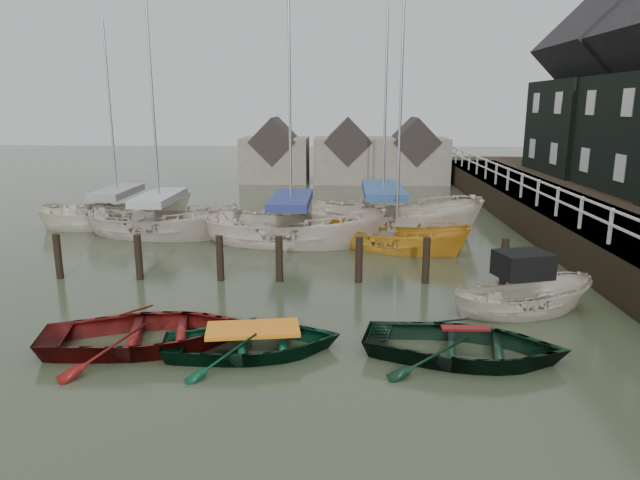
{
  "coord_description": "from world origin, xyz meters",
  "views": [
    {
      "loc": [
        0.7,
        -13.49,
        5.24
      ],
      "look_at": [
        0.05,
        2.57,
        1.4
      ],
      "focal_mm": 32.0,
      "sensor_mm": 36.0,
      "label": 1
    }
  ],
  "objects_px": {
    "motorboat": "(522,308)",
    "rowboat_dkgreen": "(464,358)",
    "rowboat_red": "(149,346)",
    "sailboat_a": "(161,234)",
    "sailboat_d": "(382,232)",
    "sailboat_b": "(291,241)",
    "sailboat_e": "(120,223)",
    "rowboat_green": "(254,353)",
    "sailboat_c": "(396,248)"
  },
  "relations": [
    {
      "from": "motorboat",
      "to": "rowboat_dkgreen",
      "type": "bearing_deg",
      "value": 128.75
    },
    {
      "from": "rowboat_dkgreen",
      "to": "sailboat_c",
      "type": "height_order",
      "value": "sailboat_c"
    },
    {
      "from": "rowboat_green",
      "to": "motorboat",
      "type": "bearing_deg",
      "value": -76.32
    },
    {
      "from": "sailboat_c",
      "to": "sailboat_d",
      "type": "xyz_separation_m",
      "value": [
        -0.35,
        2.55,
        0.04
      ]
    },
    {
      "from": "rowboat_dkgreen",
      "to": "sailboat_c",
      "type": "relative_size",
      "value": 0.38
    },
    {
      "from": "rowboat_dkgreen",
      "to": "sailboat_d",
      "type": "height_order",
      "value": "sailboat_d"
    },
    {
      "from": "sailboat_d",
      "to": "rowboat_green",
      "type": "bearing_deg",
      "value": 175.02
    },
    {
      "from": "rowboat_red",
      "to": "sailboat_b",
      "type": "height_order",
      "value": "sailboat_b"
    },
    {
      "from": "rowboat_red",
      "to": "rowboat_green",
      "type": "height_order",
      "value": "rowboat_red"
    },
    {
      "from": "sailboat_a",
      "to": "rowboat_dkgreen",
      "type": "bearing_deg",
      "value": -128.41
    },
    {
      "from": "sailboat_d",
      "to": "sailboat_b",
      "type": "bearing_deg",
      "value": 127.02
    },
    {
      "from": "rowboat_red",
      "to": "sailboat_a",
      "type": "relative_size",
      "value": 0.42
    },
    {
      "from": "sailboat_c",
      "to": "sailboat_e",
      "type": "relative_size",
      "value": 1.12
    },
    {
      "from": "rowboat_red",
      "to": "sailboat_b",
      "type": "bearing_deg",
      "value": -25.84
    },
    {
      "from": "rowboat_dkgreen",
      "to": "sailboat_e",
      "type": "xyz_separation_m",
      "value": [
        -12.53,
        13.17,
        0.06
      ]
    },
    {
      "from": "rowboat_red",
      "to": "sailboat_d",
      "type": "bearing_deg",
      "value": -39.81
    },
    {
      "from": "motorboat",
      "to": "sailboat_a",
      "type": "height_order",
      "value": "sailboat_a"
    },
    {
      "from": "rowboat_red",
      "to": "sailboat_e",
      "type": "height_order",
      "value": "sailboat_e"
    },
    {
      "from": "sailboat_d",
      "to": "sailboat_e",
      "type": "height_order",
      "value": "sailboat_d"
    },
    {
      "from": "motorboat",
      "to": "sailboat_a",
      "type": "xyz_separation_m",
      "value": [
        -12.07,
        8.42,
        -0.05
      ]
    },
    {
      "from": "sailboat_c",
      "to": "sailboat_e",
      "type": "bearing_deg",
      "value": 96.89
    },
    {
      "from": "motorboat",
      "to": "sailboat_a",
      "type": "bearing_deg",
      "value": 39.99
    },
    {
      "from": "sailboat_b",
      "to": "sailboat_d",
      "type": "relative_size",
      "value": 0.97
    },
    {
      "from": "rowboat_red",
      "to": "sailboat_a",
      "type": "height_order",
      "value": "sailboat_a"
    },
    {
      "from": "sailboat_e",
      "to": "rowboat_dkgreen",
      "type": "bearing_deg",
      "value": -160.65
    },
    {
      "from": "rowboat_red",
      "to": "motorboat",
      "type": "height_order",
      "value": "motorboat"
    },
    {
      "from": "motorboat",
      "to": "sailboat_d",
      "type": "xyz_separation_m",
      "value": [
        -3.0,
        9.08,
        -0.06
      ]
    },
    {
      "from": "sailboat_a",
      "to": "sailboat_b",
      "type": "relative_size",
      "value": 0.84
    },
    {
      "from": "rowboat_red",
      "to": "rowboat_dkgreen",
      "type": "xyz_separation_m",
      "value": [
        6.88,
        -0.33,
        0.0
      ]
    },
    {
      "from": "sailboat_d",
      "to": "sailboat_a",
      "type": "bearing_deg",
      "value": 105.86
    },
    {
      "from": "rowboat_red",
      "to": "sailboat_c",
      "type": "xyz_separation_m",
      "value": [
        6.28,
        9.0,
        0.02
      ]
    },
    {
      "from": "sailboat_b",
      "to": "sailboat_d",
      "type": "height_order",
      "value": "sailboat_d"
    },
    {
      "from": "rowboat_green",
      "to": "sailboat_b",
      "type": "height_order",
      "value": "sailboat_b"
    },
    {
      "from": "rowboat_red",
      "to": "motorboat",
      "type": "bearing_deg",
      "value": -87.17
    },
    {
      "from": "sailboat_e",
      "to": "rowboat_red",
      "type": "bearing_deg",
      "value": 179.53
    },
    {
      "from": "rowboat_green",
      "to": "rowboat_red",
      "type": "bearing_deg",
      "value": 75.3
    },
    {
      "from": "sailboat_c",
      "to": "motorboat",
      "type": "bearing_deg",
      "value": -133.12
    },
    {
      "from": "sailboat_e",
      "to": "motorboat",
      "type": "bearing_deg",
      "value": -149.66
    },
    {
      "from": "sailboat_a",
      "to": "rowboat_red",
      "type": "bearing_deg",
      "value": -154.08
    },
    {
      "from": "sailboat_b",
      "to": "sailboat_e",
      "type": "height_order",
      "value": "sailboat_b"
    },
    {
      "from": "rowboat_dkgreen",
      "to": "sailboat_e",
      "type": "distance_m",
      "value": 18.18
    },
    {
      "from": "rowboat_dkgreen",
      "to": "sailboat_a",
      "type": "distance_m",
      "value": 15.05
    },
    {
      "from": "motorboat",
      "to": "sailboat_e",
      "type": "distance_m",
      "value": 17.89
    },
    {
      "from": "sailboat_c",
      "to": "rowboat_red",
      "type": "bearing_deg",
      "value": 169.89
    },
    {
      "from": "rowboat_red",
      "to": "rowboat_green",
      "type": "relative_size",
      "value": 1.18
    },
    {
      "from": "rowboat_red",
      "to": "rowboat_green",
      "type": "bearing_deg",
      "value": -108.48
    },
    {
      "from": "rowboat_green",
      "to": "motorboat",
      "type": "xyz_separation_m",
      "value": [
        6.54,
        2.72,
        0.11
      ]
    },
    {
      "from": "rowboat_green",
      "to": "sailboat_c",
      "type": "bearing_deg",
      "value": -31.72
    },
    {
      "from": "motorboat",
      "to": "sailboat_e",
      "type": "bearing_deg",
      "value": 39.44
    },
    {
      "from": "motorboat",
      "to": "sailboat_e",
      "type": "height_order",
      "value": "sailboat_e"
    }
  ]
}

